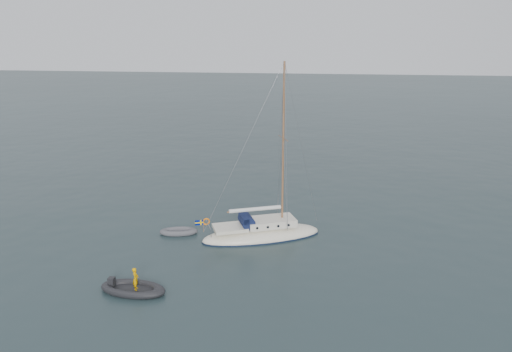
# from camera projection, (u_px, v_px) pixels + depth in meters

# --- Properties ---
(ground) EXTENTS (300.00, 300.00, 0.00)m
(ground) POSITION_uv_depth(u_px,v_px,m) (274.00, 250.00, 31.08)
(ground) COLOR black
(ground) RESTS_ON ground
(sailboat) EXTENTS (8.38, 2.51, 11.93)m
(sailboat) POSITION_uv_depth(u_px,v_px,m) (262.00, 225.00, 32.76)
(sailboat) COLOR white
(sailboat) RESTS_ON ground
(dinghy) EXTENTS (2.54, 1.15, 0.36)m
(dinghy) POSITION_uv_depth(u_px,v_px,m) (179.00, 232.00, 33.59)
(dinghy) COLOR #55555A
(dinghy) RESTS_ON ground
(rib) EXTENTS (3.56, 1.62, 1.41)m
(rib) POSITION_uv_depth(u_px,v_px,m) (133.00, 288.00, 25.95)
(rib) COLOR black
(rib) RESTS_ON ground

